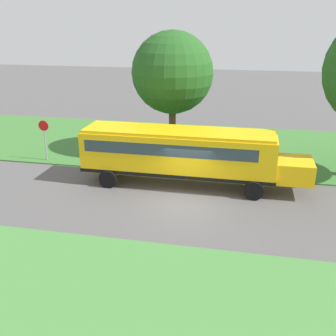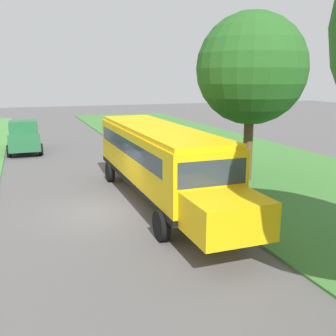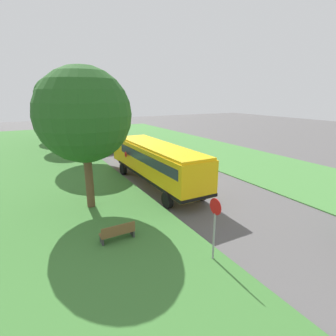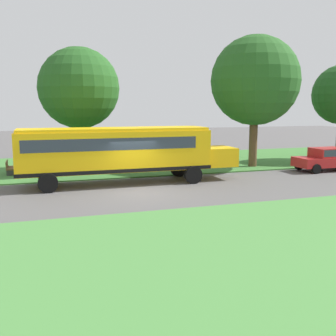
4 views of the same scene
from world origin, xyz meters
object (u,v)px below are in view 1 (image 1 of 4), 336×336
Objects in this scene: stop_sign at (45,136)px; park_bench at (109,144)px; oak_tree_beside_bus at (175,74)px; school_bus at (183,152)px.

stop_sign is 4.60m from park_bench.
oak_tree_beside_bus is 5.10× the size of park_bench.
school_bus is 7.72× the size of park_bench.
school_bus is 9.66m from stop_sign.
park_bench is at bearing -129.45° from school_bus.
oak_tree_beside_bus is (-5.33, -1.52, 3.56)m from school_bus.
oak_tree_beside_bus is 2.99× the size of stop_sign.
park_bench is (-2.99, 3.26, -1.26)m from stop_sign.
school_bus is 6.58m from oak_tree_beside_bus.
school_bus reaches higher than stop_sign.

